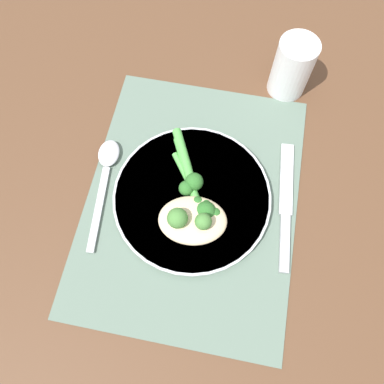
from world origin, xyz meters
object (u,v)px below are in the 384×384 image
at_px(chicken_fillet, 193,220).
at_px(knife, 286,206).
at_px(broccoli_stalk_rear, 194,194).
at_px(water_glass, 292,68).
at_px(plate, 192,197).
at_px(broccoli_stalk_left, 187,173).
at_px(broccoli_stalk_right, 204,210).
at_px(spoon, 106,167).

bearing_deg(chicken_fillet, knife, 112.95).
distance_m(broccoli_stalk_rear, water_glass, 0.27).
height_order(plate, knife, plate).
bearing_deg(plate, broccoli_stalk_left, -156.82).
distance_m(broccoli_stalk_right, spoon, 0.17).
bearing_deg(water_glass, spoon, -51.04).
height_order(knife, spoon, spoon).
distance_m(knife, water_glass, 0.23).
xyz_separation_m(chicken_fillet, knife, (-0.06, 0.13, -0.02)).
bearing_deg(plate, knife, 95.93).
distance_m(broccoli_stalk_left, water_glass, 0.25).
bearing_deg(water_glass, broccoli_stalk_left, -32.67).
relative_size(broccoli_stalk_right, knife, 0.56).
xyz_separation_m(chicken_fillet, broccoli_stalk_left, (-0.07, -0.02, -0.00)).
bearing_deg(spoon, broccoli_stalk_right, -22.44).
relative_size(broccoli_stalk_right, broccoli_stalk_left, 1.05).
relative_size(knife, water_glass, 2.04).
distance_m(chicken_fillet, broccoli_stalk_left, 0.08).
bearing_deg(chicken_fillet, broccoli_stalk_left, -162.98).
relative_size(plate, broccoli_stalk_right, 2.05).
bearing_deg(broccoli_stalk_left, spoon, -23.47).
height_order(chicken_fillet, water_glass, water_glass).
xyz_separation_m(chicken_fillet, broccoli_stalk_right, (-0.02, 0.01, -0.00)).
height_order(broccoli_stalk_right, broccoli_stalk_rear, broccoli_stalk_right).
bearing_deg(broccoli_stalk_right, broccoli_stalk_left, -93.09).
xyz_separation_m(plate, water_glass, (-0.24, 0.12, 0.04)).
distance_m(plate, broccoli_stalk_right, 0.04).
bearing_deg(broccoli_stalk_left, chicken_fillet, 81.48).
bearing_deg(broccoli_stalk_left, broccoli_stalk_rear, 92.87).
bearing_deg(knife, spoon, 173.68).
height_order(broccoli_stalk_left, knife, broccoli_stalk_left).
bearing_deg(broccoli_stalk_right, spoon, -52.69).
relative_size(broccoli_stalk_rear, water_glass, 1.26).
distance_m(broccoli_stalk_right, water_glass, 0.28).
bearing_deg(plate, broccoli_stalk_right, 42.96).
bearing_deg(broccoli_stalk_right, plate, -83.00).
bearing_deg(spoon, broccoli_stalk_rear, -15.76).
height_order(broccoli_stalk_rear, broccoli_stalk_left, broccoli_stalk_left).
relative_size(plate, water_glass, 2.33).
relative_size(plate, broccoli_stalk_left, 2.15).
bearing_deg(water_glass, broccoli_stalk_right, -20.57).
bearing_deg(plate, water_glass, 153.27).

